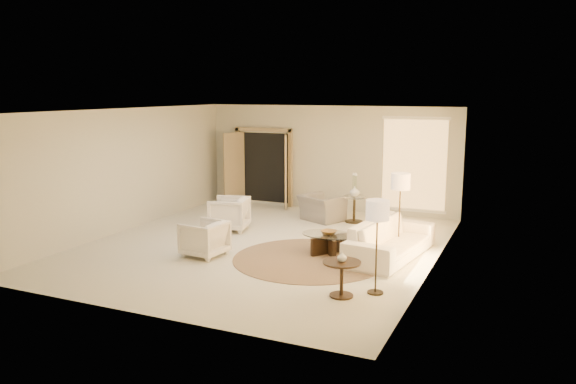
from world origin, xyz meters
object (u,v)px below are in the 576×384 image
at_px(floor_lamp_near, 400,185).
at_px(end_vase, 342,257).
at_px(floor_lamp_far, 377,214).
at_px(armchair_left, 229,212).
at_px(accent_chair, 322,204).
at_px(side_vase, 355,191).
at_px(armchair_right, 204,237).
at_px(coffee_table, 329,242).
at_px(bowl, 329,232).
at_px(sofa, 391,239).
at_px(end_table, 342,273).
at_px(side_table, 354,206).

bearing_deg(floor_lamp_near, end_vase, -94.42).
distance_m(floor_lamp_far, end_vase, 0.86).
bearing_deg(armchair_left, accent_chair, 123.36).
bearing_deg(floor_lamp_near, side_vase, 127.85).
distance_m(armchair_right, floor_lamp_far, 3.78).
distance_m(armchair_left, floor_lamp_far, 5.05).
distance_m(coffee_table, bowl, 0.19).
bearing_deg(sofa, end_table, -176.36).
height_order(coffee_table, side_table, side_table).
bearing_deg(side_table, sofa, -59.00).
xyz_separation_m(accent_chair, side_table, (0.79, 0.15, -0.04)).
bearing_deg(side_table, armchair_left, -141.30).
height_order(armchair_left, end_vase, armchair_left).
xyz_separation_m(floor_lamp_near, bowl, (-1.20, -0.82, -0.90)).
relative_size(sofa, coffee_table, 2.24).
height_order(accent_chair, bowl, accent_chair).
bearing_deg(sofa, accent_chair, 52.43).
xyz_separation_m(armchair_left, side_table, (2.41, 1.93, -0.03)).
xyz_separation_m(sofa, side_table, (-1.53, 2.55, 0.03)).
distance_m(sofa, coffee_table, 1.21).
xyz_separation_m(coffee_table, side_vase, (-0.36, 2.83, 0.52)).
bearing_deg(sofa, side_table, 39.30).
bearing_deg(end_table, end_vase, 0.00).
distance_m(armchair_left, accent_chair, 2.40).
distance_m(accent_chair, coffee_table, 2.92).
relative_size(end_table, end_vase, 3.84).
distance_m(side_table, floor_lamp_near, 2.72).
relative_size(coffee_table, side_vase, 4.38).
xyz_separation_m(floor_lamp_near, floor_lamp_far, (0.23, -2.58, -0.05)).
bearing_deg(floor_lamp_near, armchair_left, 178.86).
bearing_deg(side_table, coffee_table, -82.69).
bearing_deg(coffee_table, floor_lamp_far, -51.10).
xyz_separation_m(coffee_table, bowl, (0.00, -0.00, 0.19)).
relative_size(coffee_table, end_vase, 7.01).
bearing_deg(coffee_table, side_table, 97.31).
bearing_deg(floor_lamp_near, floor_lamp_far, -85.00).
bearing_deg(end_vase, coffee_table, 114.69).
relative_size(floor_lamp_near, bowl, 5.12).
relative_size(accent_chair, floor_lamp_far, 0.65).
relative_size(side_table, floor_lamp_near, 0.41).
distance_m(armchair_left, side_vase, 3.11).
bearing_deg(bowl, accent_chair, 113.34).
relative_size(accent_chair, coffee_table, 0.89).
bearing_deg(end_table, armchair_right, 162.28).
relative_size(accent_chair, end_table, 1.63).
relative_size(coffee_table, end_table, 1.83).
relative_size(sofa, armchair_right, 3.20).
bearing_deg(side_vase, accent_chair, -168.93).
distance_m(armchair_left, coffee_table, 2.92).
relative_size(armchair_right, side_vase, 3.07).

